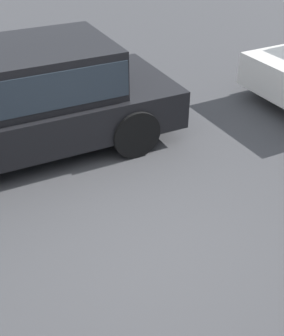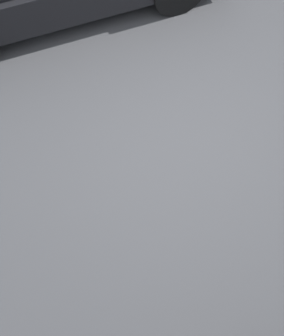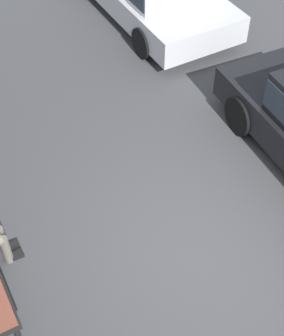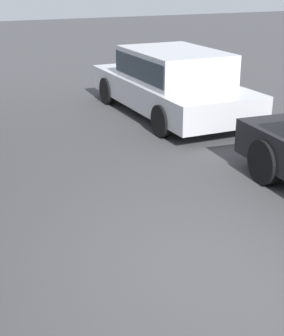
# 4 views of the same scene
# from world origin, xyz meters

# --- Properties ---
(ground_plane) EXTENTS (60.00, 60.00, 0.00)m
(ground_plane) POSITION_xyz_m (0.00, 0.00, 0.00)
(ground_plane) COLOR #424244
(parked_car_mid) EXTENTS (4.31, 2.00, 1.43)m
(parked_car_mid) POSITION_xyz_m (0.35, -2.59, 0.78)
(parked_car_mid) COLOR black
(parked_car_mid) RESTS_ON ground_plane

